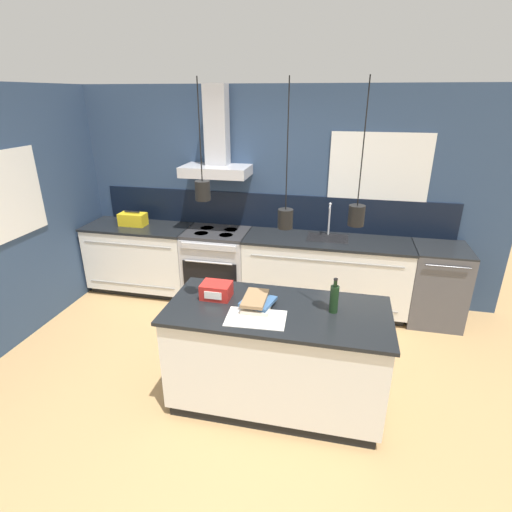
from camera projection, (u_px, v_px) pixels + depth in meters
ground_plane at (229, 389)px, 3.63m from camera, size 16.00×16.00×0.00m
wall_back at (269, 193)px, 4.93m from camera, size 5.60×2.22×2.60m
wall_left at (25, 214)px, 4.26m from camera, size 0.08×3.80×2.60m
counter_run_left at (141, 258)px, 5.33m from camera, size 1.36×0.64×0.91m
counter_run_sink at (325, 274)px, 4.84m from camera, size 1.95×0.64×1.31m
oven_range at (217, 265)px, 5.11m from camera, size 0.78×0.66×0.91m
dishwasher at (436, 284)px, 4.59m from camera, size 0.60×0.65×0.91m
kitchen_island at (276, 356)px, 3.33m from camera, size 1.78×0.82×0.91m
bottle_on_island at (334, 298)px, 3.08m from camera, size 0.07×0.07×0.29m
book_stack at (257, 302)px, 3.17m from camera, size 0.28×0.32×0.09m
red_supply_box at (216, 290)px, 3.32m from camera, size 0.24×0.19×0.13m
paper_pile at (256, 318)px, 3.02m from camera, size 0.47×0.31×0.01m
yellow_toolbox at (133, 219)px, 5.14m from camera, size 0.34×0.18×0.19m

